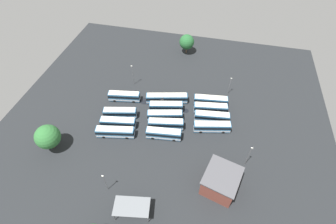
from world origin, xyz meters
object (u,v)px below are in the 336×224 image
at_px(bus_row0_slot1, 118,123).
at_px(bus_row1_slot4, 167,98).
at_px(bus_row1_slot0, 164,134).
at_px(lamp_post_far_corner, 230,85).
at_px(maintenance_shelter, 132,207).
at_px(bus_row0_slot2, 120,113).
at_px(bus_row0_slot0, 115,132).
at_px(bus_row1_slot2, 165,115).
at_px(lamp_post_near_entrance, 105,182).
at_px(bus_row0_slot4, 124,96).
at_px(bus_row2_slot2, 212,117).
at_px(bus_row2_slot4, 211,101).
at_px(lamp_post_by_building, 248,156).
at_px(tree_northwest, 48,137).
at_px(bus_row1_slot1, 166,124).
at_px(bus_row2_slot3, 211,108).
at_px(depot_building, 221,181).
at_px(bus_row1_slot3, 166,107).
at_px(lamp_post_mid_lot, 133,74).
at_px(tree_west_edge, 187,42).
at_px(bus_row2_slot1, 212,127).

xyz_separation_m(bus_row0_slot1, bus_row1_slot4, (13.08, 14.91, 0.00)).
bearing_deg(bus_row1_slot0, lamp_post_far_corner, 53.64).
xyz_separation_m(bus_row1_slot0, maintenance_shelter, (-2.05, -25.02, 1.68)).
bearing_deg(lamp_post_far_corner, bus_row0_slot2, -150.28).
bearing_deg(lamp_post_far_corner, bus_row0_slot0, -140.22).
bearing_deg(bus_row0_slot0, bus_row1_slot4, 56.22).
bearing_deg(bus_row1_slot2, lamp_post_near_entrance, -108.30).
xyz_separation_m(bus_row0_slot1, bus_row0_slot4, (-2.32, 12.26, -0.00)).
distance_m(bus_row0_slot2, bus_row2_slot2, 31.50).
relative_size(bus_row2_slot4, lamp_post_by_building, 1.37).
relative_size(bus_row0_slot0, tree_northwest, 1.33).
relative_size(bus_row1_slot1, tree_northwest, 1.26).
distance_m(bus_row2_slot3, depot_building, 28.16).
height_order(maintenance_shelter, tree_northwest, tree_northwest).
bearing_deg(tree_northwest, bus_row1_slot3, 37.47).
bearing_deg(lamp_post_mid_lot, bus_row1_slot1, -46.39).
bearing_deg(lamp_post_far_corner, lamp_post_near_entrance, -122.66).
bearing_deg(tree_northwest, bus_row1_slot0, 19.74).
bearing_deg(tree_west_edge, bus_row1_slot2, -90.01).
distance_m(bus_row0_slot0, bus_row0_slot1, 3.92).
bearing_deg(lamp_post_near_entrance, bus_row1_slot3, 74.83).
bearing_deg(lamp_post_near_entrance, tree_northwest, 157.66).
bearing_deg(bus_row2_slot2, depot_building, -78.44).
bearing_deg(maintenance_shelter, lamp_post_near_entrance, 153.88).
bearing_deg(lamp_post_near_entrance, bus_row2_slot4, 58.64).
relative_size(bus_row1_slot2, bus_row1_slot4, 0.80).
bearing_deg(bus_row0_slot2, bus_row0_slot4, 100.18).
relative_size(lamp_post_by_building, tree_northwest, 0.94).
height_order(bus_row2_slot1, lamp_post_mid_lot, lamp_post_mid_lot).
height_order(bus_row0_slot0, lamp_post_by_building, lamp_post_by_building).
xyz_separation_m(bus_row1_slot3, bus_row2_slot3, (15.39, 2.81, -0.00)).
height_order(lamp_post_mid_lot, tree_northwest, tree_northwest).
height_order(bus_row1_slot3, bus_row2_slot2, same).
height_order(bus_row1_slot0, maintenance_shelter, maintenance_shelter).
bearing_deg(bus_row2_slot2, lamp_post_mid_lot, 159.81).
distance_m(bus_row0_slot1, bus_row1_slot2, 15.87).
xyz_separation_m(bus_row2_slot2, lamp_post_mid_lot, (-32.00, 11.77, 3.04)).
bearing_deg(maintenance_shelter, bus_row1_slot4, 91.06).
relative_size(lamp_post_by_building, tree_west_edge, 1.02).
height_order(bus_row1_slot1, bus_row2_slot4, same).
height_order(bus_row0_slot4, tree_northwest, tree_northwest).
distance_m(bus_row1_slot2, tree_northwest, 36.93).
distance_m(bus_row2_slot1, maintenance_shelter, 35.68).
xyz_separation_m(depot_building, lamp_post_far_corner, (-0.23, 38.56, 0.77)).
bearing_deg(bus_row1_slot1, bus_row1_slot2, 108.72).
relative_size(bus_row1_slot2, bus_row2_slot1, 0.99).
distance_m(lamp_post_near_entrance, lamp_post_far_corner, 55.02).
relative_size(bus_row0_slot2, tree_northwest, 1.22).
distance_m(bus_row0_slot0, bus_row2_slot2, 32.59).
bearing_deg(bus_row1_slot1, bus_row2_slot4, 47.14).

